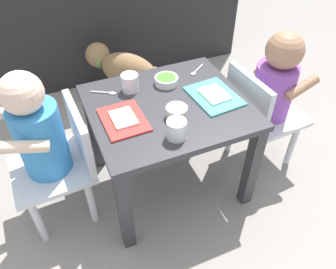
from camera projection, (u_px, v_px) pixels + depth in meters
name	position (u px, v px, depth m)	size (l,w,h in m)	color
ground_plane	(168.00, 180.00, 1.52)	(7.00, 7.00, 0.00)	gray
dining_table	(168.00, 120.00, 1.28)	(0.58, 0.51, 0.43)	#333338
seated_child_left	(44.00, 138.00, 1.13)	(0.29, 0.29, 0.67)	silver
seated_child_right	(272.00, 88.00, 1.36)	(0.30, 0.30, 0.64)	silver
dog	(123.00, 69.00, 1.82)	(0.37, 0.40, 0.33)	olive
food_tray_left	(124.00, 119.00, 1.16)	(0.15, 0.19, 0.02)	red
food_tray_right	(214.00, 96.00, 1.26)	(0.17, 0.22, 0.02)	#4CC6BC
water_cup_left	(130.00, 84.00, 1.28)	(0.07, 0.07, 0.07)	white
water_cup_right	(177.00, 130.00, 1.08)	(0.07, 0.07, 0.07)	white
cereal_bowl_left_side	(166.00, 80.00, 1.32)	(0.09, 0.09, 0.03)	white
veggie_bowl_near	(176.00, 112.00, 1.16)	(0.08, 0.08, 0.04)	silver
spoon_by_left_tray	(106.00, 93.00, 1.28)	(0.09, 0.06, 0.01)	silver
spoon_by_right_tray	(196.00, 71.00, 1.40)	(0.09, 0.07, 0.01)	silver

